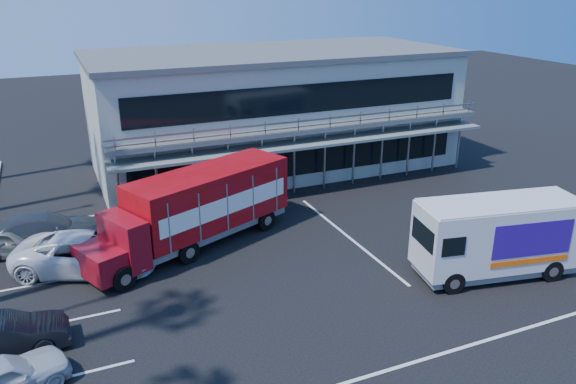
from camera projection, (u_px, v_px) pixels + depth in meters
name	position (u px, v px, depth m)	size (l,w,h in m)	color
ground	(341.00, 273.00, 23.13)	(120.00, 120.00, 0.00)	black
building	(273.00, 109.00, 35.78)	(22.40, 12.00, 7.30)	#9FA799
red_truck	(198.00, 207.00, 25.01)	(10.16, 6.14, 3.39)	maroon
white_van	(498.00, 237.00, 22.48)	(6.87, 3.42, 3.21)	silver
parked_car_b	(3.00, 336.00, 17.92)	(1.40, 4.02, 1.33)	black
parked_car_c	(87.00, 253.00, 23.09)	(2.68, 5.82, 1.62)	white
parked_car_d	(43.00, 230.00, 25.25)	(2.17, 5.33, 1.55)	#2D333C
parked_car_e	(10.00, 241.00, 24.43)	(1.62, 4.03, 1.37)	slate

